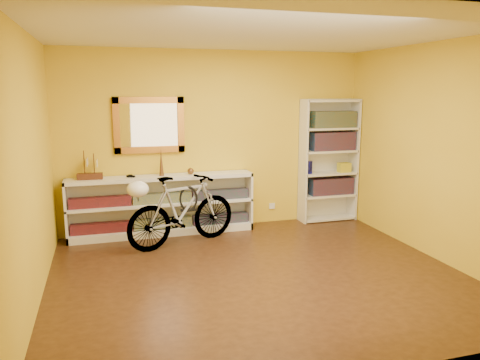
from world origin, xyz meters
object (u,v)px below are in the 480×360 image
object	(u,v)px
bicycle	(183,210)
helmet	(138,189)
bookcase	(329,161)
console_unit	(162,205)

from	to	relation	value
bicycle	helmet	size ratio (longest dim) A/B	5.97
bookcase	bicycle	size ratio (longest dim) A/B	1.18
bicycle	helmet	distance (m)	0.71
bookcase	bicycle	world-z (taller)	bookcase
console_unit	helmet	xyz separation A→B (m)	(-0.38, -0.75, 0.41)
console_unit	bookcase	bearing A→B (deg)	0.55
bookcase	helmet	xyz separation A→B (m)	(-2.98, -0.78, -0.12)
bookcase	bicycle	xyz separation A→B (m)	(-2.40, -0.57, -0.48)
console_unit	helmet	distance (m)	0.94
console_unit	helmet	bearing A→B (deg)	-116.85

